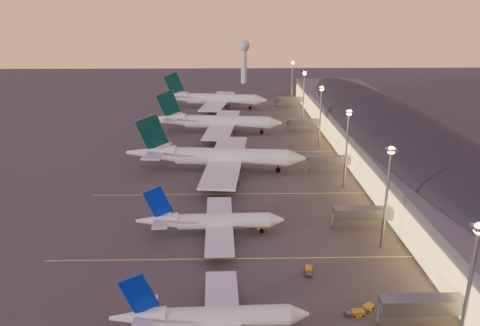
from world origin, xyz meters
name	(u,v)px	position (x,y,z in m)	size (l,w,h in m)	color
ground	(236,248)	(0.00, 0.00, 0.00)	(700.00, 700.00, 0.00)	#3C3A37
airliner_narrow_south	(211,317)	(-5.04, -31.29, 3.33)	(35.97, 32.06, 12.88)	silver
airliner_narrow_north	(211,221)	(-6.41, 7.86, 3.55)	(38.39, 34.19, 13.75)	silver
airliner_wide_near	(216,157)	(-6.43, 57.21, 5.34)	(64.88, 59.39, 20.75)	silver
airliner_wide_mid	(215,122)	(-8.00, 110.84, 5.17)	(62.72, 57.51, 20.06)	silver
airliner_wide_far	(212,99)	(-11.32, 166.59, 5.29)	(64.15, 59.08, 20.56)	silver
terminal_building	(391,135)	(61.84, 72.47, 8.78)	(56.35, 255.00, 17.46)	#545459
light_masts	(331,118)	(36.00, 65.00, 17.55)	(2.20, 217.20, 25.90)	slate
radar_tower	(244,54)	(10.00, 260.00, 21.87)	(9.00, 9.00, 32.50)	silver
lane_markings	(234,188)	(0.00, 40.00, 0.01)	(90.00, 180.36, 0.00)	#D8C659
baggage_tug_a	(355,313)	(22.61, -26.81, 0.49)	(3.72, 1.83, 1.07)	gold
baggage_tug_b	(367,308)	(25.22, -25.33, 0.45)	(3.33, 3.07, 0.98)	gold
baggage_tug_c	(258,226)	(6.09, 10.78, 0.51)	(4.02, 2.41, 1.12)	gold
baggage_tug_d	(309,271)	(16.04, -11.66, 0.52)	(2.21, 4.05, 1.15)	gold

